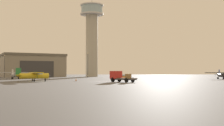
% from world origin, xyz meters
% --- Properties ---
extents(ground_plane, '(400.00, 400.00, 0.00)m').
position_xyz_m(ground_plane, '(0.00, 0.00, 0.00)').
color(ground_plane, '#545456').
extents(control_tower, '(10.95, 10.95, 38.15)m').
position_xyz_m(control_tower, '(-5.92, 70.04, 20.69)').
color(control_tower, '#B2AD9E').
rests_on(control_tower, ground_plane).
extents(hangar, '(34.92, 33.84, 10.30)m').
position_xyz_m(hangar, '(-33.89, 68.28, 5.17)').
color(hangar, gray).
rests_on(hangar, ground_plane).
extents(airplane_silver, '(9.37, 8.15, 3.12)m').
position_xyz_m(airplane_silver, '(-27.21, 25.26, 1.45)').
color(airplane_silver, '#B7BABF').
rests_on(airplane_silver, ground_plane).
extents(airplane_yellow, '(8.09, 10.18, 3.11)m').
position_xyz_m(airplane_yellow, '(-15.13, 0.00, 1.45)').
color(airplane_yellow, gold).
rests_on(airplane_yellow, ground_plane).
extents(airplane_black, '(10.22, 8.00, 3.00)m').
position_xyz_m(airplane_black, '(37.31, 23.00, 1.40)').
color(airplane_black, black).
rests_on(airplane_black, ground_plane).
extents(truck_flatbed_red, '(5.90, 5.81, 2.41)m').
position_xyz_m(truck_flatbed_red, '(4.57, -3.88, 1.18)').
color(truck_flatbed_red, '#38383D').
rests_on(truck_flatbed_red, ground_plane).
extents(car_orange, '(4.63, 2.42, 1.37)m').
position_xyz_m(car_orange, '(7.03, 26.71, 0.74)').
color(car_orange, orange).
rests_on(car_orange, ground_plane).
extents(light_post_west, '(0.44, 0.44, 9.84)m').
position_xyz_m(light_post_west, '(-6.03, 46.28, 5.77)').
color(light_post_west, '#38383D').
rests_on(light_post_west, ground_plane).
extents(light_post_east, '(0.44, 0.44, 8.88)m').
position_xyz_m(light_post_east, '(-38.64, 46.83, 5.27)').
color(light_post_east, '#38383D').
rests_on(light_post_east, ground_plane).
extents(traffic_cone_near_left, '(0.36, 0.36, 0.68)m').
position_xyz_m(traffic_cone_near_left, '(-5.78, 3.08, 0.33)').
color(traffic_cone_near_left, black).
rests_on(traffic_cone_near_left, ground_plane).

